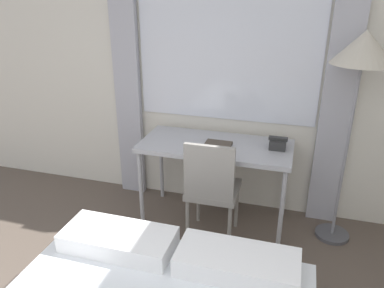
{
  "coord_description": "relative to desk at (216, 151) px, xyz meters",
  "views": [
    {
      "loc": [
        0.84,
        -0.18,
        1.95
      ],
      "look_at": [
        0.13,
        2.22,
        0.89
      ],
      "focal_mm": 35.0,
      "sensor_mm": 36.0,
      "label": 1
    }
  ],
  "objects": [
    {
      "name": "standing_lamp",
      "position": [
        1.01,
        0.04,
        0.8
      ],
      "size": [
        0.44,
        0.44,
        1.68
      ],
      "color": "#4C4C51",
      "rests_on": "ground_plane"
    },
    {
      "name": "desk",
      "position": [
        0.0,
        0.0,
        0.0
      ],
      "size": [
        1.25,
        0.57,
        0.74
      ],
      "color": "#B2B2B7",
      "rests_on": "ground_plane"
    },
    {
      "name": "book",
      "position": [
        0.03,
        -0.07,
        0.07
      ],
      "size": [
        0.22,
        0.21,
        0.02
      ],
      "rotation": [
        0.0,
        0.0,
        -0.02
      ],
      "color": "#4C4238",
      "rests_on": "desk"
    },
    {
      "name": "desk_chair",
      "position": [
        0.04,
        -0.3,
        -0.17
      ],
      "size": [
        0.41,
        0.41,
        0.9
      ],
      "rotation": [
        0.0,
        0.0,
        0.01
      ],
      "color": "gray",
      "rests_on": "ground_plane"
    },
    {
      "name": "wall_back_with_window",
      "position": [
        -0.19,
        0.36,
        0.68
      ],
      "size": [
        4.96,
        0.13,
        2.7
      ],
      "color": "silver",
      "rests_on": "ground_plane"
    },
    {
      "name": "telephone",
      "position": [
        0.5,
        0.05,
        0.1
      ],
      "size": [
        0.15,
        0.13,
        0.1
      ],
      "color": "#2D2D2D",
      "rests_on": "desk"
    }
  ]
}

